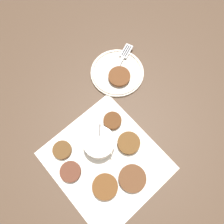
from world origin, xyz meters
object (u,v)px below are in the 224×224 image
(sauce_bowl, at_px, (99,143))
(fritter_on_plate, at_px, (119,76))
(serving_plate, at_px, (117,72))
(fork, at_px, (123,58))

(sauce_bowl, bearing_deg, fritter_on_plate, 116.71)
(sauce_bowl, height_order, serving_plate, sauce_bowl)
(serving_plate, distance_m, fork, 0.06)
(fritter_on_plate, bearing_deg, fork, 122.82)
(fork, bearing_deg, serving_plate, -67.92)
(serving_plate, bearing_deg, fork, 112.08)
(sauce_bowl, xyz_separation_m, fritter_on_plate, (-0.11, 0.22, -0.00))
(fritter_on_plate, xyz_separation_m, fork, (-0.04, 0.07, -0.00))
(serving_plate, xyz_separation_m, fritter_on_plate, (0.02, -0.01, 0.01))
(serving_plate, bearing_deg, sauce_bowl, -60.44)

